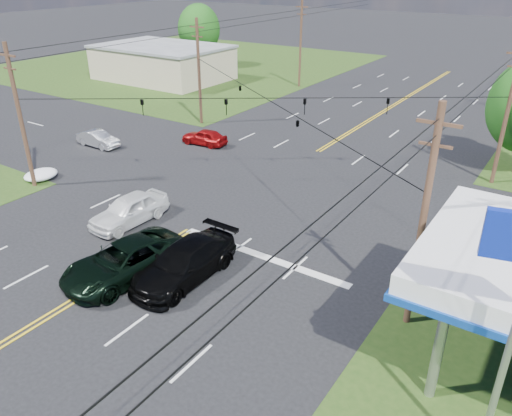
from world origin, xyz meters
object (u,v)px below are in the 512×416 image
Objects in this scene: pole_se at (423,219)px; retail_nw at (163,63)px; pole_ne at (507,114)px; pole_left_far at (301,43)px; suv_black at (185,262)px; pickup_white at (129,210)px; pickup_dkgreen at (125,261)px; sedan_silver at (98,139)px; pole_nw at (199,71)px; tree_far_l at (199,29)px; pole_sw at (20,116)px.

retail_nw is at bearing 144.21° from pole_se.
pole_left_far is (-26.00, 19.00, 0.25)m from pole_ne.
pole_ne is at bearing 64.86° from suv_black.
pole_se reaches higher than pickup_white.
pole_left_far is 43.58m from pickup_dkgreen.
retail_nw is at bearing 31.12° from sedan_silver.
retail_nw is 1.68× the size of pole_ne.
pole_nw reaches higher than sedan_silver.
pickup_white is (-6.50, 2.58, -0.03)m from suv_black.
pickup_dkgreen is at bearing -58.71° from pole_nw.
retail_nw is 1.60× the size of pole_left_far.
tree_far_l is at bearing 152.93° from pole_ne.
suv_black is at bearing -164.69° from pole_se.
pole_left_far is (-26.00, 37.00, 0.25)m from pole_se.
tree_far_l is 1.43× the size of suv_black.
pole_left_far is 43.05m from suv_black.
pole_nw is 1.09× the size of tree_far_l.
pole_nw reaches higher than pickup_white.
pole_ne is 0.95× the size of pole_left_far.
suv_black reaches higher than pickup_white.
pole_se reaches higher than retail_nw.
pickup_dkgreen is at bearing -42.59° from pickup_white.
retail_nw is 21.60m from pole_nw.
pole_left_far reaches higher than retail_nw.
pole_se is at bearing -90.00° from pole_ne.
pole_ne reaches higher than pickup_white.
suv_black is at bearing -52.35° from pole_nw.
pole_nw is at bearing -37.41° from retail_nw.
pole_ne is at bearing 90.00° from pole_se.
sedan_silver is (-28.83, 8.00, -4.27)m from pole_se.
pole_se is 1.09× the size of tree_far_l.
pole_ne reaches higher than retail_nw.
pole_nw is 26.30m from pickup_dkgreen.
pole_nw is 1.00× the size of pole_ne.
pole_sw is at bearing -178.20° from pickup_white.
pickup_dkgreen is at bearing -71.86° from pole_left_far.
pole_left_far is at bearing -11.89° from tree_far_l.
pole_sw and pole_ne have the same top height.
pickup_white is at bearing -62.38° from pole_nw.
pole_left_far reaches higher than tree_far_l.
tree_far_l is (-19.00, 4.00, 0.03)m from pole_left_far.
pole_nw reaches higher than pickup_dkgreen.
pole_ne reaches higher than suv_black.
tree_far_l is (-19.00, 41.00, 0.28)m from pole_sw.
pole_nw and pole_ne have the same top height.
suv_black reaches higher than pickup_dkgreen.
suv_black is (16.00, -39.74, -4.29)m from pole_left_far.
pickup_dkgreen is at bearing -49.10° from retail_nw.
suv_black is 1.54× the size of sedan_silver.
pole_left_far is 2.00× the size of pickup_white.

